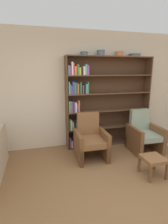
% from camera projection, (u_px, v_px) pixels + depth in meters
% --- Properties ---
extents(ground_plane, '(24.00, 24.00, 0.00)m').
position_uv_depth(ground_plane, '(134.00, 208.00, 2.40)').
color(ground_plane, brown).
extents(wall_back, '(12.00, 0.06, 2.75)m').
position_uv_depth(wall_back, '(87.00, 90.00, 4.28)').
color(wall_back, beige).
rests_on(wall_back, ground).
extents(bookshelf, '(2.11, 0.30, 2.16)m').
position_uv_depth(bookshelf, '(100.00, 104.00, 4.26)').
color(bookshelf, brown).
rests_on(bookshelf, ground).
extents(bowl_stoneware, '(0.17, 0.17, 0.08)m').
position_uv_depth(bowl_stoneware, '(84.00, 53.00, 3.87)').
color(bowl_stoneware, slate).
rests_on(bowl_stoneware, bookshelf).
extents(bowl_olive, '(0.20, 0.20, 0.12)m').
position_uv_depth(bowl_olive, '(101.00, 53.00, 3.97)').
color(bowl_olive, slate).
rests_on(bowl_olive, bookshelf).
extents(bowl_copper, '(0.19, 0.19, 0.11)m').
position_uv_depth(bowl_copper, '(119.00, 54.00, 4.09)').
color(bowl_copper, '#C67547').
rests_on(bowl_copper, bookshelf).
extents(bowl_slate, '(0.29, 0.29, 0.07)m').
position_uv_depth(bowl_slate, '(135.00, 55.00, 4.19)').
color(bowl_slate, slate).
rests_on(bowl_slate, bookshelf).
extents(armchair_leather, '(0.66, 0.70, 0.95)m').
position_uv_depth(armchair_leather, '(90.00, 140.00, 3.73)').
color(armchair_leather, brown).
rests_on(armchair_leather, ground).
extents(armchair_cushioned, '(0.65, 0.69, 0.95)m').
position_uv_depth(armchair_cushioned, '(144.00, 134.00, 4.06)').
color(armchair_cushioned, brown).
rests_on(armchair_cushioned, ground).
extents(footstool, '(0.37, 0.37, 0.36)m').
position_uv_depth(footstool, '(153.00, 160.00, 3.07)').
color(footstool, brown).
rests_on(footstool, ground).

